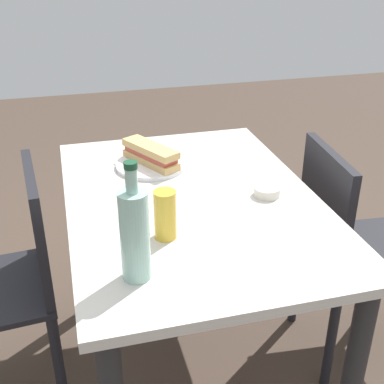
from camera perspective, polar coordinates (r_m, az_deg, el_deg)
name	(u,v)px	position (r m, az deg, el deg)	size (l,w,h in m)	color
ground_plane	(192,375)	(2.09, 0.00, -19.77)	(8.00, 8.00, 0.00)	#47382D
dining_table	(192,232)	(1.68, 0.00, -4.47)	(1.13, 0.78, 0.77)	beige
chair_far	(345,243)	(1.97, 16.76, -5.49)	(0.43, 0.43, 0.87)	black
chair_near	(13,277)	(1.82, -19.33, -8.95)	(0.43, 0.43, 0.87)	black
plate_near	(151,165)	(1.83, -4.59, 3.04)	(0.25, 0.25, 0.01)	white
baguette_sandwich_near	(151,154)	(1.82, -4.64, 4.24)	(0.24, 0.18, 0.07)	tan
knife_near	(161,157)	(1.87, -3.44, 3.94)	(0.17, 0.08, 0.01)	silver
water_bottle	(135,234)	(1.20, -6.43, -4.64)	(0.07, 0.07, 0.31)	#99C6B7
beer_glass	(165,215)	(1.38, -3.02, -2.56)	(0.06, 0.06, 0.14)	gold
olive_bowl	(267,191)	(1.64, 8.36, 0.07)	(0.08, 0.08, 0.03)	silver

